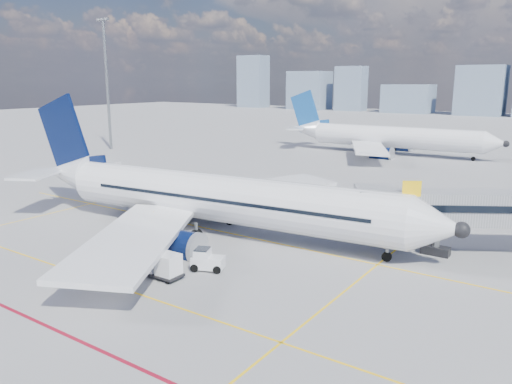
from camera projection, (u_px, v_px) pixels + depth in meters
ground at (170, 259)px, 39.21m from camera, size 420.00×420.00×0.00m
apron_markings at (126, 272)px, 36.38m from camera, size 90.00×35.12×0.01m
floodlight_mast_nw at (107, 81)px, 98.75m from camera, size 3.20×0.61×25.45m
main_aircraft at (206, 197)px, 45.79m from camera, size 44.26×38.51×12.94m
second_aircraft at (385, 137)px, 94.33m from camera, size 41.75×36.37×12.17m
baggage_tug at (206, 260)px, 36.75m from camera, size 2.69×2.20×1.64m
cargo_dolly at (160, 264)px, 35.33m from camera, size 3.39×1.55×1.85m
belt_loader at (134, 223)px, 46.88m from camera, size 5.84×3.11×2.37m
ramp_worker at (167, 265)px, 35.42m from camera, size 0.64×0.74×1.71m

